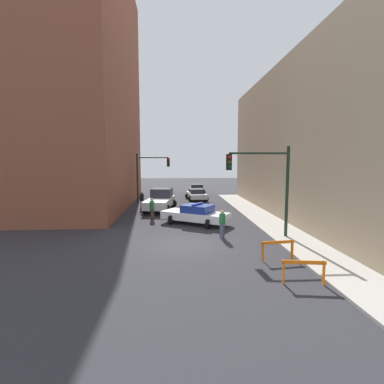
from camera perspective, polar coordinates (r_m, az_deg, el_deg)
name	(u,v)px	position (r m, az deg, el deg)	size (l,w,h in m)	color
ground_plane	(186,245)	(16.34, -1.24, -10.01)	(120.00, 120.00, 0.00)	#2D2D33
sidewalk_right	(298,242)	(17.67, 19.56, -8.93)	(2.40, 44.00, 0.12)	#B2ADA3
building_corner_left	(52,85)	(32.57, -25.11, 17.93)	(14.00, 20.00, 23.04)	brown
building_right	(347,142)	(27.54, 27.45, 8.44)	(12.00, 28.00, 11.97)	tan
traffic_light_near	(267,178)	(17.61, 14.18, 2.64)	(3.64, 0.35, 5.20)	black
traffic_light_far	(148,171)	(31.38, -8.38, 3.96)	(3.44, 0.35, 5.20)	black
police_car	(196,214)	(21.22, 0.71, -4.25)	(4.97, 4.06, 1.52)	white
white_truck	(160,200)	(27.28, -6.08, -1.58)	(3.12, 5.63, 1.90)	silver
parked_car_near	(196,194)	(33.96, 0.86, -0.43)	(2.52, 4.44, 1.31)	silver
parked_car_mid	(197,189)	(40.21, 0.92, 0.59)	(2.40, 4.37, 1.31)	black
pedestrian_crossing	(152,209)	(22.95, -7.62, -3.16)	(0.49, 0.49, 1.66)	#382D23
pedestrian_corner	(142,200)	(28.09, -9.52, -1.50)	(0.48, 0.48, 1.66)	#474C66
pedestrian_sidewalk	(222,223)	(17.62, 5.77, -5.97)	(0.38, 0.38, 1.66)	#474C66
barrier_front	(304,268)	(11.97, 20.49, -13.41)	(1.59, 0.36, 0.90)	orange
barrier_mid	(278,247)	(14.33, 16.01, -10.01)	(1.59, 0.36, 0.90)	orange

